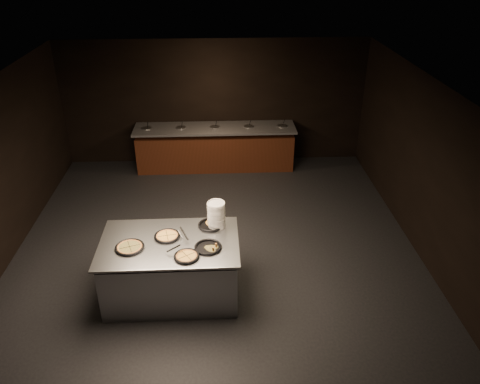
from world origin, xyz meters
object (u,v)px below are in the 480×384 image
Objects in this scene: plate_stack at (216,215)px; pan_veggie_whole at (130,247)px; serving_counter at (172,269)px; pan_cheese_whole at (167,236)px.

plate_stack reaches higher than pan_veggie_whole.
serving_counter is 0.54m from pan_cheese_whole.
serving_counter is 4.90× the size of plate_stack.
serving_counter is 4.84× the size of pan_veggie_whole.
plate_stack is 1.08× the size of pan_cheese_whole.
plate_stack reaches higher than serving_counter.
pan_veggie_whole is (-1.24, -0.51, -0.19)m from plate_stack.
serving_counter is at bearing -151.44° from plate_stack.
pan_veggie_whole reaches higher than serving_counter.
pan_cheese_whole is (0.51, 0.26, -0.00)m from pan_veggie_whole.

